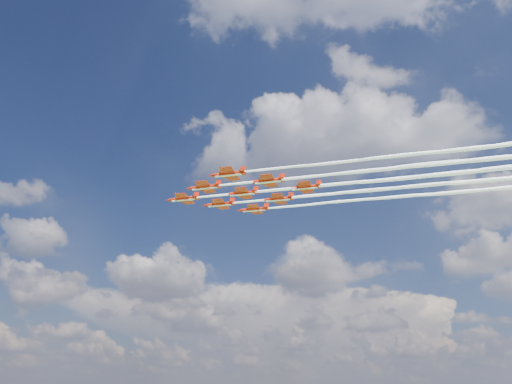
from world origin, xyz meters
TOP-DOWN VIEW (x-y plane):
  - jet_lead at (45.69, 5.69)m, footprint 142.37×18.34m
  - jet_row2_port at (56.46, -1.07)m, footprint 142.37×18.34m
  - jet_row2_starb at (55.06, 14.28)m, footprint 142.37×18.34m
  - jet_row3_port at (67.23, -7.83)m, footprint 142.37×18.34m
  - jet_row3_centre at (65.83, 7.52)m, footprint 142.37×18.34m
  - jet_row3_starb at (64.43, 22.87)m, footprint 142.37×18.34m
  - jet_row4_port at (76.60, 0.76)m, footprint 142.37×18.34m
  - jet_row4_starb at (75.20, 16.11)m, footprint 142.37×18.34m

SIDE VIEW (x-z plane):
  - jet_lead at x=45.69m, z-range 78.05..80.94m
  - jet_row2_port at x=56.46m, z-range 78.05..80.94m
  - jet_row2_starb at x=55.06m, z-range 78.05..80.94m
  - jet_row3_port at x=67.23m, z-range 78.05..80.94m
  - jet_row3_centre at x=65.83m, z-range 78.05..80.94m
  - jet_row3_starb at x=64.43m, z-range 78.05..80.94m
  - jet_row4_port at x=76.60m, z-range 78.05..80.94m
  - jet_row4_starb at x=75.20m, z-range 78.05..80.94m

